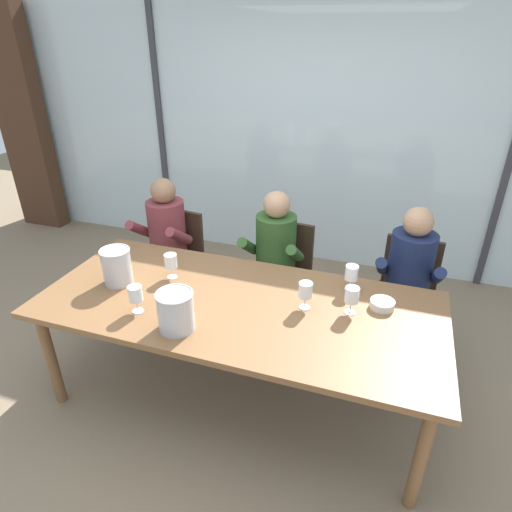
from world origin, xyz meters
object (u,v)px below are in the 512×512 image
(chair_left_of_center, at_px, (284,267))
(ice_bucket_secondary, at_px, (176,311))
(chair_center, at_px, (407,287))
(person_maroon_top, at_px, (163,239))
(tasting_bowl, at_px, (382,304))
(person_navy_polo, at_px, (408,278))
(wine_glass_near_bucket, at_px, (351,274))
(person_olive_shirt, at_px, (273,256))
(chair_near_curtain, at_px, (177,252))
(dining_table, at_px, (238,311))
(ice_bucket_primary, at_px, (117,266))
(wine_glass_by_right_taster, at_px, (136,295))
(wine_glass_center_pour, at_px, (171,262))
(wine_glass_spare_empty, at_px, (306,291))
(wine_glass_by_left_taster, at_px, (352,295))

(chair_left_of_center, height_order, ice_bucket_secondary, ice_bucket_secondary)
(chair_center, bearing_deg, person_maroon_top, -170.22)
(tasting_bowl, bearing_deg, person_navy_polo, 75.61)
(person_maroon_top, relative_size, wine_glass_near_bucket, 6.85)
(person_olive_shirt, distance_m, wine_glass_near_bucket, 0.82)
(chair_center, bearing_deg, chair_near_curtain, -173.32)
(chair_center, bearing_deg, chair_left_of_center, -174.85)
(dining_table, distance_m, chair_left_of_center, 1.00)
(ice_bucket_primary, relative_size, wine_glass_by_right_taster, 1.40)
(dining_table, height_order, ice_bucket_primary, ice_bucket_primary)
(chair_left_of_center, height_order, person_navy_polo, person_navy_polo)
(chair_left_of_center, height_order, wine_glass_near_bucket, wine_glass_near_bucket)
(dining_table, distance_m, person_maroon_top, 1.29)
(wine_glass_center_pour, bearing_deg, wine_glass_near_bucket, 11.28)
(ice_bucket_primary, relative_size, wine_glass_near_bucket, 1.40)
(chair_near_curtain, height_order, person_olive_shirt, person_olive_shirt)
(chair_near_curtain, bearing_deg, wine_glass_spare_empty, -24.22)
(wine_glass_by_left_taster, xyz_separation_m, wine_glass_center_pour, (-1.21, 0.03, -0.00))
(chair_center, bearing_deg, wine_glass_center_pour, -146.30)
(person_maroon_top, bearing_deg, wine_glass_by_right_taster, -65.34)
(tasting_bowl, xyz_separation_m, wine_glass_spare_empty, (-0.44, -0.15, 0.09))
(person_maroon_top, distance_m, wine_glass_center_pour, 0.85)
(person_navy_polo, height_order, wine_glass_center_pour, person_navy_polo)
(chair_left_of_center, relative_size, wine_glass_near_bucket, 5.02)
(person_olive_shirt, xyz_separation_m, wine_glass_near_bucket, (0.66, -0.45, 0.21))
(chair_near_curtain, xyz_separation_m, ice_bucket_secondary, (0.71, -1.28, 0.38))
(wine_glass_by_right_taster, bearing_deg, person_maroon_top, 113.02)
(chair_center, distance_m, tasting_bowl, 0.83)
(chair_left_of_center, height_order, wine_glass_center_pour, wine_glass_center_pour)
(chair_center, xyz_separation_m, tasting_bowl, (-0.16, -0.76, 0.29))
(chair_center, relative_size, person_olive_shirt, 0.73)
(wine_glass_center_pour, bearing_deg, wine_glass_by_right_taster, -89.90)
(dining_table, bearing_deg, wine_glass_spare_empty, 10.86)
(dining_table, relative_size, person_maroon_top, 2.09)
(wine_glass_spare_empty, bearing_deg, chair_near_curtain, 147.69)
(chair_center, xyz_separation_m, person_maroon_top, (-2.01, -0.17, 0.17))
(dining_table, bearing_deg, chair_left_of_center, 88.19)
(chair_left_of_center, relative_size, person_olive_shirt, 0.73)
(wine_glass_by_left_taster, xyz_separation_m, wine_glass_by_right_taster, (-1.20, -0.40, -0.00))
(dining_table, xyz_separation_m, chair_near_curtain, (-0.94, 0.93, -0.20))
(person_navy_polo, height_order, ice_bucket_secondary, person_navy_polo)
(chair_left_of_center, bearing_deg, ice_bucket_primary, -124.42)
(chair_left_of_center, bearing_deg, wine_glass_spare_empty, -61.53)
(chair_left_of_center, bearing_deg, person_olive_shirt, -101.16)
(dining_table, xyz_separation_m, wine_glass_by_right_taster, (-0.53, -0.28, 0.18))
(chair_left_of_center, bearing_deg, person_maroon_top, -164.89)
(wine_glass_near_bucket, distance_m, wine_glass_center_pour, 1.19)
(person_navy_polo, distance_m, wine_glass_near_bucket, 0.61)
(chair_left_of_center, bearing_deg, wine_glass_by_left_taster, -47.51)
(chair_near_curtain, xyz_separation_m, wine_glass_spare_empty, (1.35, -0.85, 0.38))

